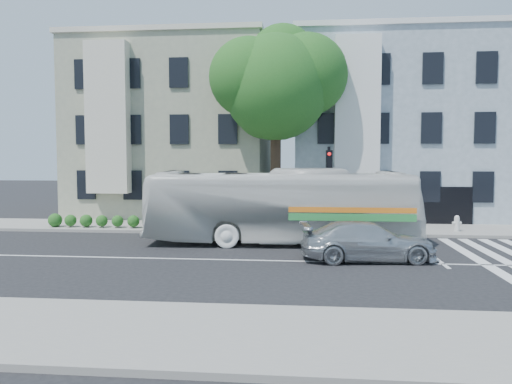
# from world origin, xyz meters

# --- Properties ---
(ground) EXTENTS (120.00, 120.00, 0.00)m
(ground) POSITION_xyz_m (0.00, 0.00, 0.00)
(ground) COLOR black
(ground) RESTS_ON ground
(sidewalk_far) EXTENTS (80.00, 4.00, 0.15)m
(sidewalk_far) POSITION_xyz_m (0.00, 8.00, 0.07)
(sidewalk_far) COLOR gray
(sidewalk_far) RESTS_ON ground
(sidewalk_near) EXTENTS (80.00, 4.00, 0.15)m
(sidewalk_near) POSITION_xyz_m (0.00, -8.00, 0.07)
(sidewalk_near) COLOR gray
(sidewalk_near) RESTS_ON ground
(building_left) EXTENTS (12.00, 10.00, 11.00)m
(building_left) POSITION_xyz_m (-7.00, 15.00, 5.50)
(building_left) COLOR gray
(building_left) RESTS_ON ground
(building_right) EXTENTS (12.00, 10.00, 11.00)m
(building_right) POSITION_xyz_m (7.00, 15.00, 5.50)
(building_right) COLOR gray
(building_right) RESTS_ON ground
(street_tree) EXTENTS (7.30, 5.90, 11.10)m
(street_tree) POSITION_xyz_m (0.06, 8.74, 7.83)
(street_tree) COLOR #2D2116
(street_tree) RESTS_ON ground
(bus) EXTENTS (3.44, 12.05, 3.32)m
(bus) POSITION_xyz_m (0.54, 3.77, 1.66)
(bus) COLOR silver
(bus) RESTS_ON ground
(sedan) EXTENTS (2.53, 5.14, 1.44)m
(sedan) POSITION_xyz_m (3.88, 0.41, 0.72)
(sedan) COLOR silver
(sedan) RESTS_ON ground
(hedge) EXTENTS (8.51, 0.93, 0.70)m
(hedge) POSITION_xyz_m (-7.28, 6.80, 0.50)
(hedge) COLOR #27561C
(hedge) RESTS_ON sidewalk_far
(traffic_signal) EXTENTS (0.45, 0.53, 4.33)m
(traffic_signal) POSITION_xyz_m (2.71, 6.19, 2.80)
(traffic_signal) COLOR black
(traffic_signal) RESTS_ON ground
(fire_hydrant) EXTENTS (0.45, 0.26, 0.79)m
(fire_hydrant) POSITION_xyz_m (9.08, 7.24, 0.56)
(fire_hydrant) COLOR silver
(fire_hydrant) RESTS_ON sidewalk_far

